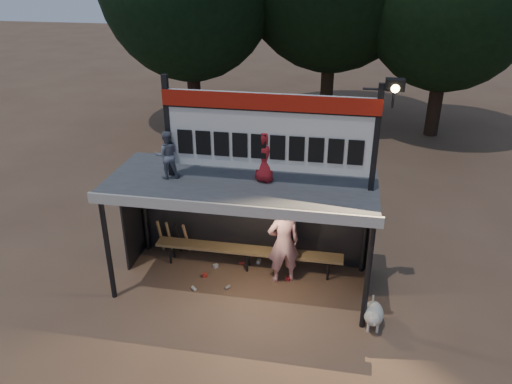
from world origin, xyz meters
TOP-DOWN VIEW (x-y plane):
  - ground at (0.00, 0.00)m, footprint 80.00×80.00m
  - player at (0.79, 0.25)m, footprint 0.77×0.65m
  - child_a at (-1.37, -0.14)m, footprint 0.54×0.49m
  - child_b at (0.43, 0.04)m, footprint 0.56×0.46m
  - dugout_shelter at (0.00, 0.24)m, footprint 5.10×2.08m
  - scoreboard_assembly at (0.56, -0.01)m, footprint 4.10×0.27m
  - bench at (0.00, 0.55)m, footprint 4.00×0.35m
  - dog at (2.58, -0.89)m, footprint 0.36×0.81m
  - bats at (-1.74, 0.82)m, footprint 0.68×0.35m
  - litter at (-0.25, 0.22)m, footprint 1.95×1.32m

SIDE VIEW (x-z plane):
  - ground at x=0.00m, z-range 0.00..0.00m
  - litter at x=-0.25m, z-range 0.00..0.08m
  - dog at x=2.58m, z-range 0.03..0.53m
  - bats at x=-1.74m, z-range 0.01..0.85m
  - bench at x=0.00m, z-range 0.19..0.67m
  - player at x=0.79m, z-range 0.00..1.80m
  - dugout_shelter at x=0.00m, z-range 0.69..3.01m
  - child_a at x=-1.37m, z-range 2.32..3.23m
  - child_b at x=0.43m, z-range 2.32..3.29m
  - scoreboard_assembly at x=0.56m, z-range 2.33..4.32m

